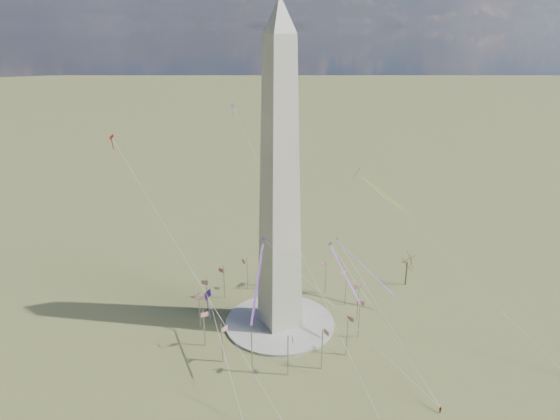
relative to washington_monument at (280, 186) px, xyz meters
name	(u,v)px	position (x,y,z in m)	size (l,w,h in m)	color
ground	(280,324)	(0.00, 0.00, -47.95)	(2000.00, 2000.00, 0.00)	brown
plaza	(280,323)	(0.00, 0.00, -47.55)	(36.00, 36.00, 0.80)	#A9A79B
washington_monument	(280,186)	(0.00, 0.00, 0.00)	(15.56, 15.56, 100.00)	beige
flagpole_ring	(280,305)	(0.00, 0.00, -40.68)	(54.40, 54.40, 13.00)	#B2B4B9
tree_near	(408,260)	(54.94, 1.57, -37.74)	(8.19, 8.19, 14.33)	#453129
person_centre	(440,410)	(17.59, -54.91, -47.03)	(1.08, 0.45, 1.85)	gray
kite_delta_black	(360,174)	(33.83, 5.67, -2.47)	(17.93, 17.28, 16.71)	black
kite_diamond_purple	(208,297)	(-24.84, -1.85, -30.35)	(2.34, 3.58, 10.80)	#4C1D83
kite_streamer_left	(341,265)	(17.37, -8.60, -26.65)	(2.13, 19.40, 13.31)	#E0234F
kite_streamer_mid	(259,267)	(-11.86, -10.31, -19.66)	(14.28, 20.03, 16.02)	#E0234F
kite_streamer_right	(356,258)	(31.63, 2.45, -31.98)	(11.89, 22.08, 16.45)	#E0234F
kite_small_red	(112,138)	(-40.80, 36.76, 11.39)	(1.32, 2.20, 5.13)	red
kite_small_white	(232,107)	(4.24, 45.62, 16.91)	(1.47, 2.06, 5.18)	silver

